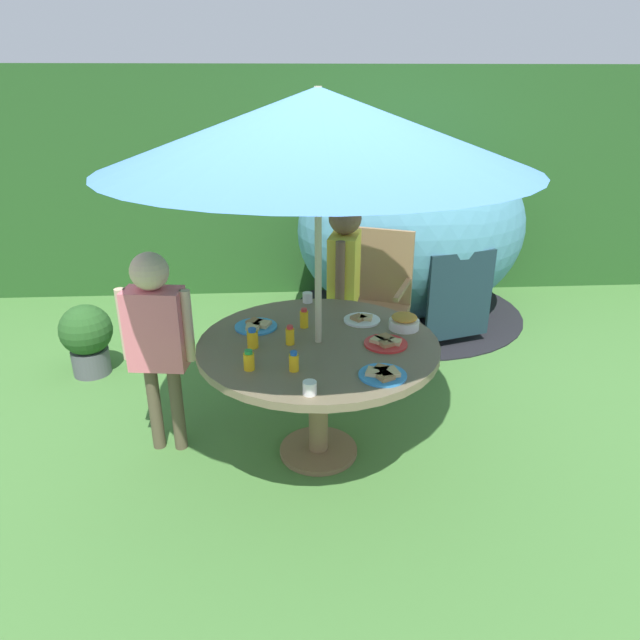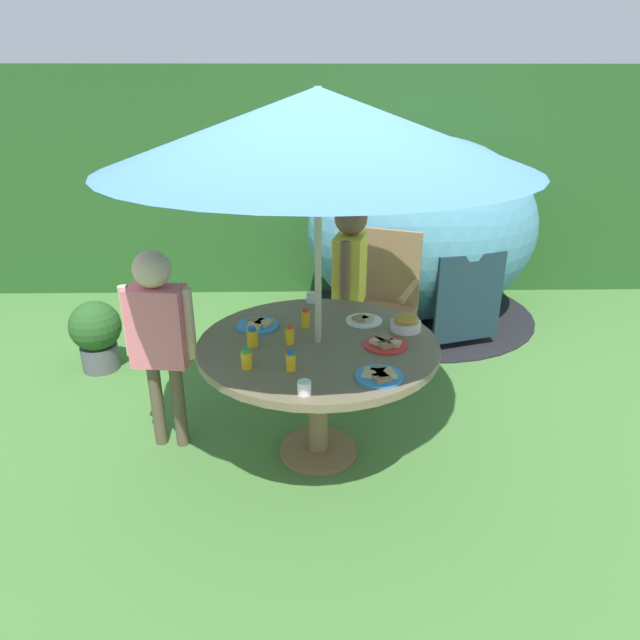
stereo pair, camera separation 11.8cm
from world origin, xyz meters
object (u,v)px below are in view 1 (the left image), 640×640
dome_tent (412,229)px  child_in_pink_shirt (156,329)px  potted_plant (87,337)px  snack_bowl (404,322)px  juice_bottle_center_front (304,318)px  plate_front_edge (383,374)px  cup_near (310,388)px  wooden_chair (376,294)px  plate_near_right (362,319)px  child_in_yellow_shirt (344,270)px  juice_bottle_mid_right (294,362)px  juice_bottle_center_back (253,339)px  garden_table (318,359)px  juice_bottle_near_left (249,361)px  plate_mid_left (256,326)px  juice_bottle_far_left (290,336)px  patio_umbrella (318,129)px  plate_far_right (386,342)px  cup_far (308,298)px

dome_tent → child_in_pink_shirt: 2.78m
potted_plant → snack_bowl: snack_bowl is taller
juice_bottle_center_front → child_in_pink_shirt: bearing=-173.8°
plate_front_edge → cup_near: size_ratio=3.64×
potted_plant → wooden_chair: bearing=2.1°
potted_plant → plate_near_right: (1.91, -0.82, 0.43)m
snack_bowl → child_in_yellow_shirt: bearing=108.7°
juice_bottle_mid_right → cup_near: bearing=-73.9°
juice_bottle_center_back → garden_table: bearing=7.9°
dome_tent → cup_near: (-1.04, -2.73, -0.04)m
child_in_yellow_shirt → juice_bottle_near_left: bearing=-11.6°
plate_front_edge → cup_near: (-0.36, -0.14, 0.02)m
dome_tent → snack_bowl: (-0.47, -2.03, -0.03)m
cup_near → juice_bottle_mid_right: bearing=106.1°
potted_plant → snack_bowl: size_ratio=3.15×
juice_bottle_mid_right → plate_front_edge: bearing=-11.5°
garden_table → juice_bottle_mid_right: 0.38m
child_in_pink_shirt → juice_bottle_near_left: (0.53, -0.41, 0.00)m
snack_bowl → juice_bottle_near_left: juice_bottle_near_left is taller
garden_table → wooden_chair: (0.51, 1.17, -0.06)m
garden_table → plate_mid_left: 0.42m
child_in_yellow_shirt → cup_near: bearing=2.5°
child_in_pink_shirt → cup_near: child_in_pink_shirt is taller
garden_table → juice_bottle_mid_right: juice_bottle_mid_right is taller
juice_bottle_far_left → dome_tent: bearing=62.9°
patio_umbrella → juice_bottle_center_back: (-0.35, -0.05, -1.05)m
garden_table → juice_bottle_center_back: bearing=-172.1°
child_in_yellow_shirt → plate_near_right: child_in_yellow_shirt is taller
wooden_chair → potted_plant: 2.16m
plate_front_edge → plate_far_right: bearing=78.2°
cup_near → child_in_yellow_shirt: bearing=78.3°
dome_tent → juice_bottle_center_front: 2.24m
patio_umbrella → juice_bottle_center_front: size_ratio=18.14×
patio_umbrella → juice_bottle_far_left: patio_umbrella is taller
juice_bottle_center_back → dome_tent: bearing=59.3°
plate_far_right → juice_bottle_center_back: (-0.71, 0.01, 0.04)m
garden_table → juice_bottle_far_left: bearing=-172.2°
wooden_chair → juice_bottle_mid_right: wooden_chair is taller
plate_front_edge → juice_bottle_center_front: juice_bottle_center_front is taller
plate_far_right → juice_bottle_far_left: bearing=175.7°
plate_far_right → potted_plant: bearing=150.0°
plate_far_right → wooden_chair: bearing=83.1°
juice_bottle_center_front → dome_tent: bearing=62.2°
juice_bottle_near_left → plate_front_edge: bearing=-9.9°
juice_bottle_far_left → garden_table: bearing=7.8°
plate_front_edge → cup_far: size_ratio=3.57×
child_in_pink_shirt → juice_bottle_far_left: (0.73, -0.13, 0.00)m
potted_plant → cup_near: (1.56, -1.65, 0.46)m
patio_umbrella → cup_near: size_ratio=32.80×
garden_table → juice_bottle_near_left: juice_bottle_near_left is taller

